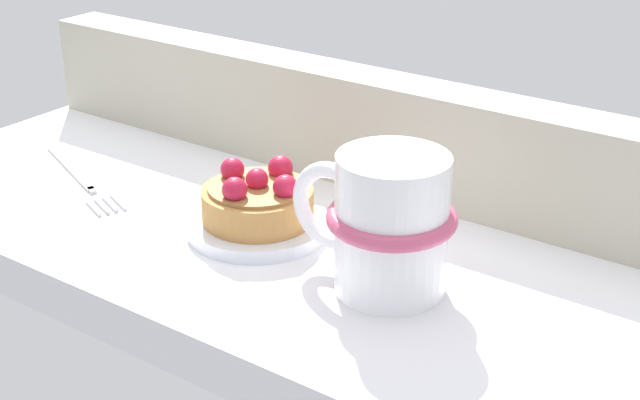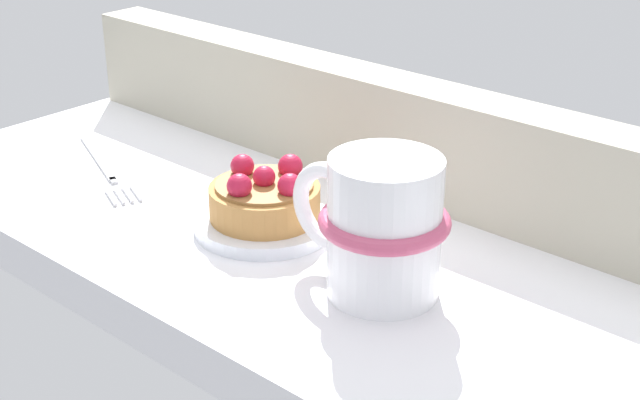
% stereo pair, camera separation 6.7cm
% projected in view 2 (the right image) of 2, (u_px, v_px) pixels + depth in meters
% --- Properties ---
extents(ground_plane, '(0.78, 0.31, 0.04)m').
position_uv_depth(ground_plane, '(298.00, 256.00, 0.73)').
color(ground_plane, white).
extents(window_rail_back, '(0.77, 0.05, 0.10)m').
position_uv_depth(window_rail_back, '(399.00, 134.00, 0.79)').
color(window_rail_back, '#B2AD99').
rests_on(window_rail_back, ground_plane).
extents(dessert_plate, '(0.11, 0.11, 0.01)m').
position_uv_depth(dessert_plate, '(265.00, 223.00, 0.73)').
color(dessert_plate, silver).
rests_on(dessert_plate, ground_plane).
extents(raspberry_tart, '(0.09, 0.09, 0.04)m').
position_uv_depth(raspberry_tart, '(265.00, 197.00, 0.72)').
color(raspberry_tart, '#B77F42').
rests_on(raspberry_tart, dessert_plate).
extents(coffee_mug, '(0.13, 0.09, 0.10)m').
position_uv_depth(coffee_mug, '(380.00, 225.00, 0.63)').
color(coffee_mug, white).
rests_on(coffee_mug, ground_plane).
extents(dessert_fork, '(0.17, 0.08, 0.01)m').
position_uv_depth(dessert_fork, '(105.00, 167.00, 0.84)').
color(dessert_fork, '#B7B7BC').
rests_on(dessert_fork, ground_plane).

